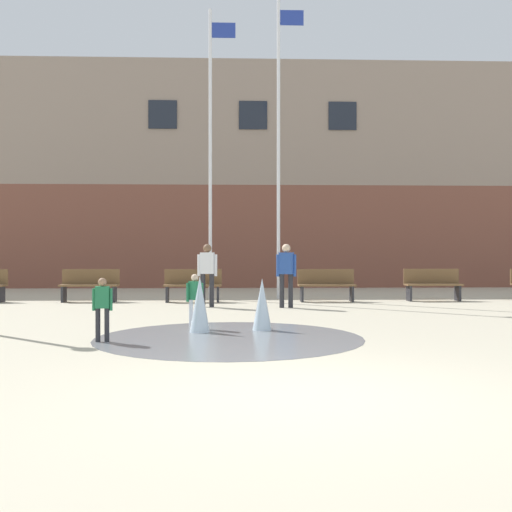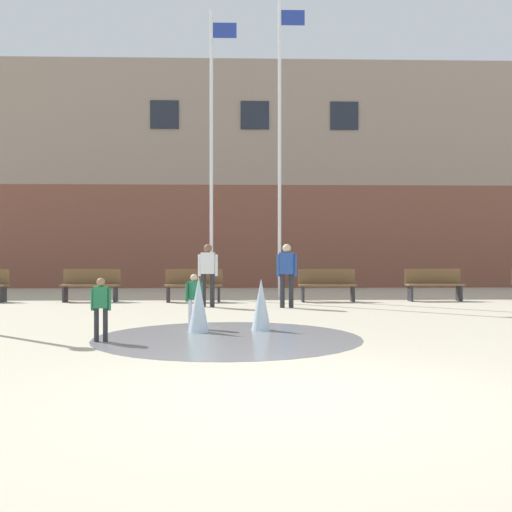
% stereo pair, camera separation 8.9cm
% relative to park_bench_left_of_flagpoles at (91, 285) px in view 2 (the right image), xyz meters
% --- Properties ---
extents(ground_plane, '(100.00, 100.00, 0.00)m').
position_rel_park_bench_left_of_flagpoles_xyz_m(ground_plane, '(4.76, -11.13, -0.48)').
color(ground_plane, '#BCB299').
extents(library_building, '(36.00, 6.05, 8.94)m').
position_rel_park_bench_left_of_flagpoles_xyz_m(library_building, '(4.76, 9.45, 3.99)').
color(library_building, brown).
rests_on(library_building, ground).
extents(splash_fountain, '(4.31, 4.31, 0.97)m').
position_rel_park_bench_left_of_flagpoles_xyz_m(splash_fountain, '(3.96, -6.72, -0.19)').
color(splash_fountain, gray).
rests_on(splash_fountain, ground).
extents(park_bench_left_of_flagpoles, '(1.60, 0.44, 0.91)m').
position_rel_park_bench_left_of_flagpoles_xyz_m(park_bench_left_of_flagpoles, '(0.00, 0.00, 0.00)').
color(park_bench_left_of_flagpoles, '#28282D').
rests_on(park_bench_left_of_flagpoles, ground).
extents(park_bench_center, '(1.60, 0.44, 0.91)m').
position_rel_park_bench_left_of_flagpoles_xyz_m(park_bench_center, '(2.88, -0.15, 0.00)').
color(park_bench_center, '#28282D').
rests_on(park_bench_center, ground).
extents(park_bench_under_right_flagpole, '(1.60, 0.44, 0.91)m').
position_rel_park_bench_left_of_flagpoles_xyz_m(park_bench_under_right_flagpole, '(6.62, -0.15, 0.00)').
color(park_bench_under_right_flagpole, '#28282D').
rests_on(park_bench_under_right_flagpole, ground).
extents(park_bench_near_trashcan, '(1.60, 0.44, 0.91)m').
position_rel_park_bench_left_of_flagpoles_xyz_m(park_bench_near_trashcan, '(9.70, 0.03, 0.00)').
color(park_bench_near_trashcan, '#28282D').
rests_on(park_bench_near_trashcan, ground).
extents(adult_watching, '(0.50, 0.24, 1.59)m').
position_rel_park_bench_left_of_flagpoles_xyz_m(adult_watching, '(3.36, -1.70, 0.45)').
color(adult_watching, '#28282D').
rests_on(adult_watching, ground).
extents(child_with_pink_shirt, '(0.31, 0.14, 0.99)m').
position_rel_park_bench_left_of_flagpoles_xyz_m(child_with_pink_shirt, '(2.02, -7.60, 0.10)').
color(child_with_pink_shirt, '#28282D').
rests_on(child_with_pink_shirt, ground).
extents(child_in_fountain, '(0.31, 0.23, 0.99)m').
position_rel_park_bench_left_of_flagpoles_xyz_m(child_in_fountain, '(3.33, -6.00, 0.10)').
color(child_in_fountain, silver).
rests_on(child_in_fountain, ground).
extents(teen_by_trashcan, '(0.50, 0.32, 1.59)m').
position_rel_park_bench_left_of_flagpoles_xyz_m(teen_by_trashcan, '(5.33, -1.97, 0.45)').
color(teen_by_trashcan, '#28282D').
rests_on(teen_by_trashcan, ground).
extents(flagpole_left, '(0.80, 0.10, 8.62)m').
position_rel_park_bench_left_of_flagpoles_xyz_m(flagpole_left, '(3.35, 0.99, 4.08)').
color(flagpole_left, silver).
rests_on(flagpole_left, ground).
extents(flagpole_right, '(0.80, 0.10, 9.02)m').
position_rel_park_bench_left_of_flagpoles_xyz_m(flagpole_right, '(5.38, 0.99, 4.28)').
color(flagpole_right, silver).
rests_on(flagpole_right, ground).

